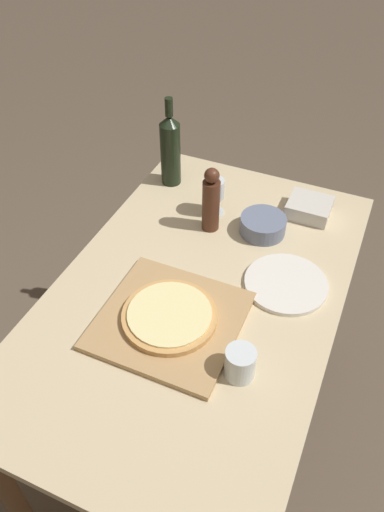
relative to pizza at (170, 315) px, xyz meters
The scene contains 11 objects.
ground_plane 0.82m from the pizza, 81.06° to the left, with size 12.00×12.00×0.00m, color brown.
dining_table 0.20m from the pizza, 81.06° to the left, with size 0.82×1.32×0.78m.
cutting_board 0.02m from the pizza, behind, with size 0.38×0.37×0.02m.
pizza is the anchor object (origin of this frame).
wine_bottle 0.69m from the pizza, 115.00° to the left, with size 0.07×0.07×0.33m.
pepper_mill 0.44m from the pizza, 96.98° to the left, with size 0.06×0.06×0.23m.
wine_glass 0.51m from the pizza, 98.31° to the left, with size 0.07×0.07×0.13m.
small_bowl 0.49m from the pizza, 76.24° to the left, with size 0.15×0.15×0.06m.
drinking_tumbler 0.25m from the pizza, 18.94° to the right, with size 0.08×0.08×0.09m.
dinner_plate 0.37m from the pizza, 46.21° to the left, with size 0.25×0.25×0.01m.
food_container 0.67m from the pizza, 69.72° to the left, with size 0.14×0.13×0.05m.
Camera 1 is at (0.39, -0.93, 1.86)m, focal length 35.00 mm.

